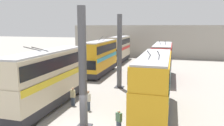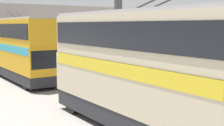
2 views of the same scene
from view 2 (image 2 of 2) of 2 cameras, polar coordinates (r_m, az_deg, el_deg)
depot_back_wall at (r=46.50m, az=-18.26°, el=5.68°), size 0.50×36.00×7.56m
support_column_far at (r=22.28m, az=1.12°, el=6.12°), size 1.04×1.04×8.69m
bus_left_far at (r=29.97m, az=1.76°, el=3.59°), size 9.70×2.54×5.53m
bus_right_near at (r=13.18m, az=4.53°, el=-0.10°), size 10.74×2.54×5.78m
bus_right_mid at (r=26.35m, az=-16.10°, el=3.10°), size 10.41×2.54×5.73m
person_aisle_midway at (r=16.28m, az=14.63°, el=-6.03°), size 0.43×0.48×1.79m
person_by_right_row at (r=15.48m, az=8.34°, el=-6.66°), size 0.28×0.44×1.74m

